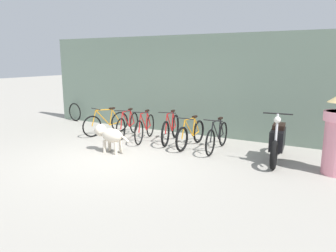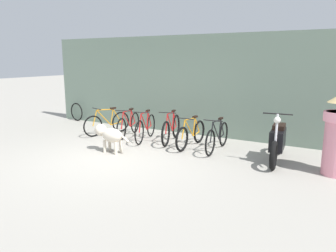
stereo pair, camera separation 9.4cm
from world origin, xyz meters
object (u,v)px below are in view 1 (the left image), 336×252
(bicycle_3, at_px, (171,129))
(bicycle_0, at_px, (106,123))
(stray_dog, at_px, (109,135))
(spare_tire_left, at_px, (75,112))
(bicycle_2, at_px, (145,128))
(bicycle_1, at_px, (128,125))
(bicycle_4, at_px, (191,134))
(motorcycle, at_px, (277,141))
(bicycle_5, at_px, (217,137))

(bicycle_3, bearing_deg, bicycle_0, -99.53)
(stray_dog, bearing_deg, spare_tire_left, -33.95)
(bicycle_2, relative_size, spare_tire_left, 2.42)
(bicycle_3, bearing_deg, bicycle_1, -101.53)
(bicycle_2, bearing_deg, bicycle_3, 91.81)
(bicycle_3, xyz_separation_m, spare_tire_left, (-4.43, 0.97, -0.03))
(bicycle_4, xyz_separation_m, motorcycle, (2.13, -0.15, 0.11))
(bicycle_5, bearing_deg, spare_tire_left, -104.01)
(bicycle_3, height_order, stray_dog, bicycle_3)
(bicycle_0, relative_size, stray_dog, 1.44)
(stray_dog, bearing_deg, motorcycle, -160.10)
(bicycle_0, distance_m, stray_dog, 1.93)
(bicycle_2, height_order, bicycle_3, bicycle_3)
(bicycle_4, xyz_separation_m, spare_tire_left, (-5.11, 1.17, -0.00))
(bicycle_4, bearing_deg, stray_dog, -46.28)
(bicycle_1, bearing_deg, bicycle_2, 63.29)
(bicycle_0, height_order, bicycle_3, bicycle_3)
(bicycle_1, distance_m, bicycle_5, 2.77)
(bicycle_5, xyz_separation_m, spare_tire_left, (-5.81, 1.16, -0.01))
(bicycle_0, height_order, bicycle_1, bicycle_1)
(motorcycle, bearing_deg, bicycle_1, -99.79)
(bicycle_5, bearing_deg, motorcycle, 81.30)
(bicycle_4, bearing_deg, bicycle_0, -90.41)
(stray_dog, bearing_deg, bicycle_1, -68.39)
(bicycle_0, relative_size, bicycle_4, 0.97)
(bicycle_3, xyz_separation_m, motorcycle, (2.82, -0.35, 0.09))
(bicycle_0, distance_m, motorcycle, 4.90)
(bicycle_3, relative_size, bicycle_5, 1.01)
(bicycle_0, relative_size, bicycle_2, 0.97)
(motorcycle, relative_size, stray_dog, 1.75)
(bicycle_1, bearing_deg, bicycle_3, 78.01)
(bicycle_5, relative_size, motorcycle, 0.88)
(bicycle_5, bearing_deg, bicycle_1, -95.88)
(bicycle_1, height_order, motorcycle, motorcycle)
(bicycle_4, bearing_deg, spare_tire_left, -101.95)
(bicycle_4, height_order, motorcycle, motorcycle)
(bicycle_5, bearing_deg, stray_dog, -60.44)
(bicycle_4, bearing_deg, motorcycle, 86.97)
(spare_tire_left, bearing_deg, bicycle_3, -12.31)
(motorcycle, distance_m, stray_dog, 3.82)
(bicycle_2, height_order, spare_tire_left, bicycle_2)
(motorcycle, xyz_separation_m, spare_tire_left, (-7.24, 1.31, -0.11))
(bicycle_3, relative_size, spare_tire_left, 2.52)
(bicycle_0, relative_size, bicycle_3, 0.93)
(bicycle_3, bearing_deg, bicycle_2, -87.08)
(motorcycle, height_order, spare_tire_left, motorcycle)
(bicycle_2, xyz_separation_m, bicycle_3, (0.69, 0.20, 0.00))
(bicycle_0, relative_size, spare_tire_left, 2.35)
(bicycle_3, bearing_deg, stray_dog, -40.26)
(bicycle_0, bearing_deg, bicycle_2, 104.27)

